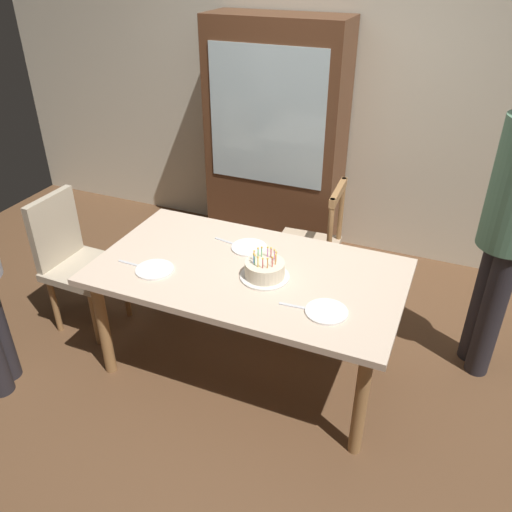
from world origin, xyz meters
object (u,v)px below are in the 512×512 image
Objects in this scene: birthday_cake at (265,270)px; china_cabinet at (276,140)px; plate_near_celebrant at (155,270)px; plate_far_side at (249,247)px; chair_spindle_back at (310,248)px; chair_upholstered at (73,256)px; dining_table at (248,280)px; plate_near_guest at (327,312)px; person_guest at (512,220)px.

china_cabinet is at bearing 109.01° from birthday_cake.
birthday_cake reaches higher than plate_near_celebrant.
plate_far_side is 1.40m from china_cabinet.
chair_spindle_back and chair_upholstered have the same top height.
plate_far_side reaches higher than dining_table.
china_cabinet is (-0.96, 1.78, 0.22)m from plate_near_guest.
china_cabinet reaches higher than person_guest.
chair_upholstered is at bearing 166.47° from plate_near_celebrant.
chair_upholstered is at bearing -148.96° from chair_spindle_back.
plate_near_celebrant is (-0.61, -0.18, -0.04)m from birthday_cake.
chair_spindle_back reaches higher than dining_table.
birthday_cake is at bearing -70.99° from china_cabinet.
chair_upholstered is 0.53× the size of person_guest.
china_cabinet is at bearing 118.43° from plate_near_guest.
plate_far_side is 0.12× the size of person_guest.
plate_far_side is 0.23× the size of chair_upholstered.
chair_spindle_back is 1.64m from chair_upholstered.
plate_far_side is at bearing 111.86° from dining_table.
plate_far_side is 0.23× the size of chair_spindle_back.
chair_spindle_back is (0.13, 0.81, -0.19)m from dining_table.
person_guest reaches higher than birthday_cake.
chair_spindle_back is at bearing 31.04° from chair_upholstered.
plate_far_side is at bearing -166.09° from person_guest.
chair_spindle_back reaches higher than birthday_cake.
china_cabinet is at bearing 88.14° from plate_near_celebrant.
plate_near_guest is 0.23× the size of chair_spindle_back.
chair_upholstered is at bearing -168.00° from plate_far_side.
plate_near_guest is (1.02, 0.00, 0.00)m from plate_near_celebrant.
birthday_cake reaches higher than plate_near_guest.
plate_near_guest is at bearing -35.45° from plate_far_side.
birthday_cake is 0.34m from plate_far_side.
plate_far_side is at bearing 47.92° from plate_near_celebrant.
birthday_cake is 1.38m from person_guest.
chair_spindle_back is at bearing 81.14° from dining_table.
plate_near_guest is 1.17m from person_guest.
plate_near_celebrant is at bearing -155.62° from dining_table.
person_guest is (1.42, 0.35, 0.31)m from plate_far_side.
chair_upholstered is at bearing 179.55° from birthday_cake.
china_cabinet is at bearing 126.81° from chair_spindle_back.
birthday_cake is 1.27× the size of plate_near_celebrant.
birthday_cake is at bearing -51.48° from plate_far_side.
plate_near_celebrant is 0.23× the size of chair_spindle_back.
china_cabinet reaches higher than plate_far_side.
china_cabinet is (-0.55, 1.60, 0.18)m from birthday_cake.
chair_spindle_back is 1.36m from person_guest.
birthday_cake is 1.27× the size of plate_far_side.
chair_upholstered is at bearing -166.95° from person_guest.
person_guest is (1.20, -0.24, 0.58)m from chair_spindle_back.
dining_table is 0.84m from chair_spindle_back.
dining_table is at bearing 157.44° from plate_near_guest.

